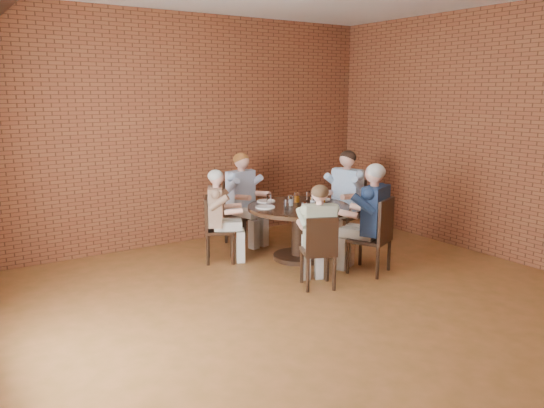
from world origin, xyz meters
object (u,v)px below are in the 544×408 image
chair_b (240,209)px  chair_d (320,249)px  diner_a (345,198)px  chair_c (214,226)px  diner_e (370,219)px  dining_table (299,222)px  diner_d (318,237)px  diner_c (220,216)px  diner_b (244,199)px  chair_e (377,233)px  smartphone (329,203)px  chair_a (348,208)px

chair_b → chair_d: (-0.23, -2.24, -0.04)m
diner_a → chair_c: size_ratio=1.57×
diner_a → diner_e: 1.35m
dining_table → diner_d: bearing=-114.4°
diner_c → diner_d: size_ratio=1.02×
chair_b → diner_d: 2.18m
chair_b → diner_c: diner_c is taller
dining_table → diner_b: 1.13m
chair_b → chair_e: size_ratio=0.99×
diner_d → diner_e: size_ratio=0.88×
dining_table → diner_d: 1.09m
smartphone → chair_d: bearing=-152.2°
diner_a → chair_e: size_ratio=1.45×
diner_c → diner_e: (1.37, -1.44, 0.07)m
chair_c → chair_e: size_ratio=0.92×
chair_b → chair_e: 2.32m
diner_b → diner_e: diner_e is taller
chair_a → diner_c: bearing=-109.8°
dining_table → chair_b: chair_b is taller
diner_d → chair_a: bearing=-117.0°
chair_e → chair_b: bearing=-96.3°
chair_d → smartphone: (0.91, 0.94, 0.27)m
diner_b → diner_a: bearing=-45.2°
chair_a → diner_b: size_ratio=0.71×
chair_a → chair_d: 2.10m
diner_b → diner_c: (-0.72, -0.59, -0.06)m
diner_c → chair_e: size_ratio=1.29×
diner_c → dining_table: bearing=-90.0°
chair_e → dining_table: bearing=-90.0°
diner_d → smartphone: size_ratio=8.21×
diner_d → smartphone: bearing=-110.8°
diner_b → chair_c: bearing=-157.0°
diner_a → chair_e: (-0.59, -1.28, -0.18)m
chair_c → chair_e: bearing=-108.8°
chair_a → chair_e: size_ratio=1.01×
diner_a → diner_d: (-1.50, -1.25, -0.09)m
diner_a → chair_d: size_ratio=1.60×
chair_a → chair_b: 1.66m
chair_a → diner_c: diner_c is taller
dining_table → smartphone: smartphone is taller
chair_b → chair_d: bearing=-107.8°
dining_table → smartphone: 0.50m
diner_e → smartphone: diner_e is taller
diner_b → diner_d: (-0.22, -2.08, -0.07)m
diner_a → smartphone: size_ratio=9.39×
chair_b → smartphone: 1.48m
diner_a → chair_d: 2.03m
diner_d → chair_e: 0.91m
chair_e → smartphone: size_ratio=6.49×
chair_a → diner_a: 0.20m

